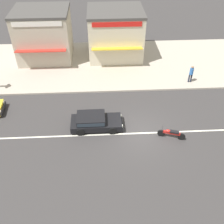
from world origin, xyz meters
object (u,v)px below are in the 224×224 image
object	(u,v)px
hatchback_black_2	(94,121)
pedestrian_near_clock	(191,73)
shopfront_far_kios	(44,35)
motorcycle_2	(171,133)
shopfront_mid_block	(115,33)

from	to	relation	value
hatchback_black_2	pedestrian_near_clock	distance (m)	10.37
pedestrian_near_clock	shopfront_far_kios	xyz separation A→B (m)	(-13.74, 5.51, 1.55)
motorcycle_2	shopfront_far_kios	world-z (taller)	shopfront_far_kios
hatchback_black_2	motorcycle_2	world-z (taller)	hatchback_black_2
motorcycle_2	pedestrian_near_clock	bearing A→B (deg)	64.33
pedestrian_near_clock	shopfront_far_kios	distance (m)	14.89
pedestrian_near_clock	shopfront_far_kios	size ratio (longest dim) A/B	0.31
shopfront_far_kios	hatchback_black_2	bearing A→B (deg)	-65.77
hatchback_black_2	motorcycle_2	distance (m)	5.65
hatchback_black_2	shopfront_mid_block	size ratio (longest dim) A/B	0.69
hatchback_black_2	shopfront_far_kios	size ratio (longest dim) A/B	0.72
motorcycle_2	shopfront_far_kios	bearing A→B (deg)	129.95
hatchback_black_2	pedestrian_near_clock	xyz separation A→B (m)	(8.79, 5.49, 0.52)
hatchback_black_2	shopfront_mid_block	world-z (taller)	shopfront_mid_block
pedestrian_near_clock	hatchback_black_2	bearing A→B (deg)	-148.00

